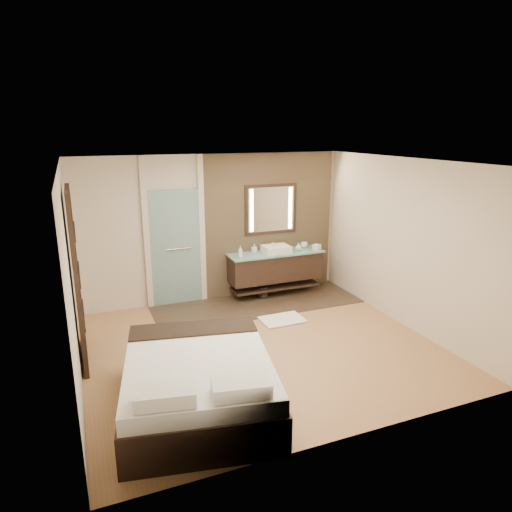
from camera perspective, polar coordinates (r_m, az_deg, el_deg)
name	(u,v)px	position (r m, az deg, el deg)	size (l,w,h in m)	color
floor	(261,347)	(6.91, 0.58, -11.26)	(5.00, 5.00, 0.00)	#B0724A
tile_strip	(257,304)	(8.47, 0.19, -5.98)	(3.80, 1.30, 0.01)	#31211B
stone_wall	(270,224)	(8.81, 1.72, 4.00)	(2.60, 0.08, 2.70)	#A0805B
vanity	(275,266)	(8.74, 2.44, -1.31)	(1.85, 0.55, 0.88)	black
mirror_unit	(271,209)	(8.71, 1.88, 5.87)	(1.06, 0.04, 0.96)	black
frosted_door	(175,243)	(8.30, -10.06, 1.57)	(1.10, 0.12, 2.70)	#B6E6E6
shoji_partition	(77,277)	(6.58, -21.47, -2.44)	(0.06, 1.20, 2.40)	black
bed	(199,383)	(5.45, -7.18, -15.44)	(2.00, 2.33, 0.79)	black
bath_mat	(282,319)	(7.79, 3.30, -7.93)	(0.72, 0.50, 0.02)	white
waste_bin	(263,292)	(8.72, 0.85, -4.54)	(0.19, 0.19, 0.24)	black
tissue_box	(317,247)	(8.91, 7.61, 1.12)	(0.12, 0.12, 0.10)	white
soap_bottle_a	(240,252)	(8.28, -1.96, 0.53)	(0.08, 0.08, 0.21)	white
soap_bottle_b	(254,248)	(8.58, -0.23, 0.95)	(0.08, 0.08, 0.17)	#B2B2B2
soap_bottle_c	(299,247)	(8.79, 5.35, 1.17)	(0.12, 0.12, 0.15)	#A4CFCA
cup	(304,245)	(9.03, 6.04, 1.39)	(0.13, 0.13, 0.10)	white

